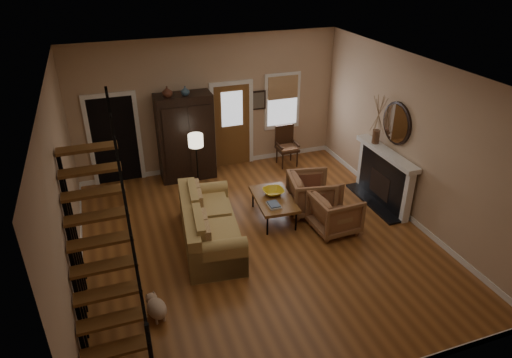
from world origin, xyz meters
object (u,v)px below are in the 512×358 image
object	(u,v)px
sofa	(210,224)
armchair_right	(311,194)
armchair_left	(335,212)
armoire	(186,137)
floor_lamp	(197,164)
coffee_table	(274,208)
side_chair	(287,147)

from	to	relation	value
sofa	armchair_right	distance (m)	2.36
sofa	armchair_left	size ratio (longest dim) A/B	2.63
armoire	floor_lamp	xyz separation A→B (m)	(0.06, -0.87, -0.33)
coffee_table	armchair_left	world-z (taller)	armchair_left
side_chair	sofa	bearing A→B (deg)	-135.22
armoire	armchair_left	size ratio (longest dim) A/B	2.38
armchair_left	side_chair	size ratio (longest dim) A/B	0.86
armoire	armchair_right	size ratio (longest dim) A/B	2.26
coffee_table	floor_lamp	bearing A→B (deg)	127.39
sofa	armchair_left	bearing A→B (deg)	-1.83
armchair_left	armchair_right	xyz separation A→B (m)	(-0.13, 0.81, 0.02)
sofa	side_chair	distance (m)	3.84
armoire	side_chair	bearing A→B (deg)	-4.48
armoire	floor_lamp	distance (m)	0.93
coffee_table	floor_lamp	world-z (taller)	floor_lamp
side_chair	coffee_table	bearing A→B (deg)	-119.04
floor_lamp	armchair_left	bearing A→B (deg)	-47.35
armchair_left	coffee_table	bearing A→B (deg)	48.66
sofa	floor_lamp	world-z (taller)	floor_lamp
coffee_table	armchair_left	bearing A→B (deg)	-39.02
armchair_right	coffee_table	bearing A→B (deg)	101.53
coffee_table	side_chair	xyz separation A→B (m)	(1.26, 2.28, 0.27)
sofa	side_chair	bearing A→B (deg)	51.69
armoire	coffee_table	xyz separation A→B (m)	(1.29, -2.48, -0.81)
side_chair	floor_lamp	bearing A→B (deg)	-164.90
armchair_right	floor_lamp	xyz separation A→B (m)	(-2.09, 1.60, 0.30)
coffee_table	floor_lamp	size ratio (longest dim) A/B	0.88
coffee_table	side_chair	bearing A→B (deg)	60.96
armchair_left	armchair_right	bearing A→B (deg)	6.99
armoire	sofa	size ratio (longest dim) A/B	0.90
floor_lamp	sofa	bearing A→B (deg)	-96.58
armchair_left	floor_lamp	bearing A→B (deg)	40.33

